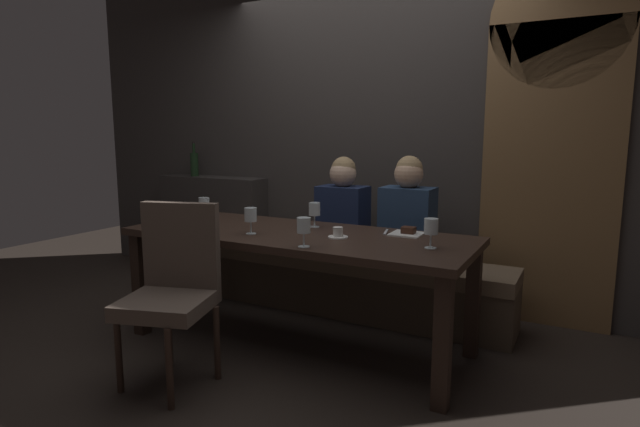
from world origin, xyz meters
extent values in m
plane|color=black|center=(0.00, 0.00, 0.00)|extent=(9.00, 9.00, 0.00)
cube|color=#383330|center=(0.00, 1.22, 1.50)|extent=(6.00, 0.12, 3.00)
cube|color=brown|center=(1.35, 1.15, 1.05)|extent=(0.90, 0.05, 2.10)
cylinder|color=brown|center=(1.35, 1.15, 2.10)|extent=(0.90, 0.05, 0.90)
cube|color=#2F2B29|center=(-1.55, 1.04, 0.47)|extent=(1.10, 0.28, 0.95)
cube|color=black|center=(-1.03, -0.35, 0.35)|extent=(0.08, 0.08, 0.69)
cube|color=black|center=(1.03, -0.35, 0.35)|extent=(0.08, 0.08, 0.69)
cube|color=black|center=(-1.03, 0.35, 0.35)|extent=(0.08, 0.08, 0.69)
cube|color=black|center=(1.03, 0.35, 0.35)|extent=(0.08, 0.08, 0.69)
cube|color=#302119|center=(0.00, 0.00, 0.72)|extent=(2.20, 0.84, 0.04)
cube|color=#4A3C2E|center=(0.00, 0.70, 0.17)|extent=(2.50, 0.40, 0.35)
cube|color=brown|center=(0.00, 0.70, 0.40)|extent=(2.50, 0.44, 0.10)
cylinder|color=#302119|center=(-0.51, -0.98, 0.21)|extent=(0.04, 0.04, 0.42)
cylinder|color=#302119|center=(-0.15, -0.98, 0.21)|extent=(0.04, 0.04, 0.42)
cylinder|color=#302119|center=(-0.51, -0.62, 0.21)|extent=(0.04, 0.04, 0.42)
cylinder|color=#302119|center=(-0.15, -0.62, 0.21)|extent=(0.04, 0.04, 0.42)
cube|color=brown|center=(-0.33, -0.80, 0.46)|extent=(0.55, 0.55, 0.08)
cube|color=brown|center=(-0.39, -0.62, 0.74)|extent=(0.44, 0.19, 0.48)
cube|color=#192342|center=(-0.02, 0.70, 0.71)|extent=(0.36, 0.24, 0.52)
sphere|color=#DBB293|center=(-0.02, 0.70, 1.06)|extent=(0.20, 0.20, 0.20)
sphere|color=#9E7F56|center=(-0.02, 0.71, 1.09)|extent=(0.18, 0.18, 0.18)
cube|color=navy|center=(0.50, 0.68, 0.72)|extent=(0.36, 0.24, 0.54)
sphere|color=tan|center=(0.50, 0.68, 1.08)|extent=(0.20, 0.20, 0.20)
sphere|color=#9E7F56|center=(0.50, 0.69, 1.11)|extent=(0.18, 0.18, 0.18)
cylinder|color=black|center=(-1.74, 1.02, 1.06)|extent=(0.08, 0.08, 0.22)
cylinder|color=black|center=(-1.74, 1.02, 1.21)|extent=(0.03, 0.03, 0.09)
cylinder|color=black|center=(-1.74, 1.02, 1.27)|extent=(0.03, 0.03, 0.02)
cylinder|color=silver|center=(0.01, 0.21, 0.74)|extent=(0.06, 0.06, 0.00)
cylinder|color=silver|center=(0.01, 0.21, 0.78)|extent=(0.01, 0.01, 0.07)
cylinder|color=silver|center=(0.01, 0.21, 0.86)|extent=(0.08, 0.08, 0.08)
cylinder|color=maroon|center=(0.01, 0.21, 0.83)|extent=(0.07, 0.07, 0.03)
cylinder|color=silver|center=(-0.82, 0.07, 0.74)|extent=(0.06, 0.06, 0.00)
cylinder|color=silver|center=(-0.82, 0.07, 0.78)|extent=(0.01, 0.01, 0.07)
cylinder|color=silver|center=(-0.82, 0.07, 0.86)|extent=(0.08, 0.08, 0.08)
cylinder|color=silver|center=(-0.23, -0.17, 0.74)|extent=(0.06, 0.06, 0.00)
cylinder|color=silver|center=(-0.23, -0.17, 0.78)|extent=(0.01, 0.01, 0.07)
cylinder|color=silver|center=(-0.23, -0.17, 0.86)|extent=(0.08, 0.08, 0.08)
cylinder|color=maroon|center=(-0.23, -0.17, 0.84)|extent=(0.07, 0.07, 0.05)
cylinder|color=silver|center=(0.87, -0.04, 0.74)|extent=(0.06, 0.06, 0.00)
cylinder|color=silver|center=(0.87, -0.04, 0.78)|extent=(0.01, 0.01, 0.07)
cylinder|color=silver|center=(0.87, -0.04, 0.86)|extent=(0.08, 0.08, 0.08)
cylinder|color=silver|center=(0.24, -0.34, 0.74)|extent=(0.06, 0.06, 0.00)
cylinder|color=silver|center=(0.24, -0.34, 0.78)|extent=(0.01, 0.01, 0.07)
cylinder|color=silver|center=(0.24, -0.34, 0.86)|extent=(0.08, 0.08, 0.08)
cylinder|color=maroon|center=(0.24, -0.34, 0.84)|extent=(0.07, 0.07, 0.03)
cylinder|color=white|center=(0.30, -0.03, 0.74)|extent=(0.12, 0.12, 0.01)
cylinder|color=white|center=(0.30, -0.03, 0.78)|extent=(0.06, 0.06, 0.06)
cylinder|color=brown|center=(0.30, -0.03, 0.80)|extent=(0.05, 0.05, 0.01)
cube|color=white|center=(0.63, 0.26, 0.74)|extent=(0.19, 0.19, 0.01)
cube|color=#381E14|center=(0.64, 0.26, 0.77)|extent=(0.08, 0.06, 0.04)
cube|color=silver|center=(0.49, 0.26, 0.74)|extent=(0.06, 0.17, 0.01)
camera|label=1|loc=(1.61, -2.69, 1.36)|focal=28.53mm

